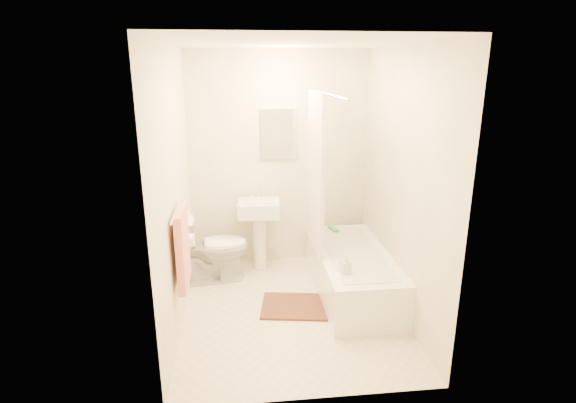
{
  "coord_description": "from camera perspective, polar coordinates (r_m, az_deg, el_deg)",
  "views": [
    {
      "loc": [
        -0.44,
        -3.76,
        2.21
      ],
      "look_at": [
        0.0,
        0.25,
        1.0
      ],
      "focal_mm": 28.0,
      "sensor_mm": 36.0,
      "label": 1
    }
  ],
  "objects": [
    {
      "name": "bathtub",
      "position": [
        4.63,
        8.14,
        -8.91
      ],
      "size": [
        0.69,
        1.58,
        0.44
      ],
      "primitive_type": null,
      "color": "white",
      "rests_on": "floor"
    },
    {
      "name": "wall_right",
      "position": [
        4.15,
        14.25,
        2.09
      ],
      "size": [
        0.02,
        2.4,
        2.4
      ],
      "primitive_type": "cube",
      "color": "beige",
      "rests_on": "ground"
    },
    {
      "name": "soap_bottle",
      "position": [
        4.04,
        7.34,
        -7.94
      ],
      "size": [
        0.09,
        0.1,
        0.18
      ],
      "primitive_type": "imported",
      "rotation": [
        0.0,
        0.0,
        0.17
      ],
      "color": "white",
      "rests_on": "bathtub"
    },
    {
      "name": "towel",
      "position": [
        3.82,
        -13.22,
        -5.76
      ],
      "size": [
        0.06,
        0.45,
        0.66
      ],
      "primitive_type": "cube",
      "color": "#CC7266",
      "rests_on": "towel_bar"
    },
    {
      "name": "floor",
      "position": [
        4.39,
        0.37,
        -13.57
      ],
      "size": [
        2.4,
        2.4,
        0.0
      ],
      "primitive_type": "plane",
      "color": "beige",
      "rests_on": "ground"
    },
    {
      "name": "mirror",
      "position": [
        5.01,
        -1.18,
        8.56
      ],
      "size": [
        0.4,
        0.03,
        0.55
      ],
      "primitive_type": "cube",
      "color": "white",
      "rests_on": "wall_back"
    },
    {
      "name": "ceiling",
      "position": [
        3.79,
        0.44,
        19.56
      ],
      "size": [
        2.4,
        2.4,
        0.0
      ],
      "primitive_type": "plane",
      "color": "white",
      "rests_on": "ground"
    },
    {
      "name": "wall_back",
      "position": [
        5.08,
        -1.18,
        5.24
      ],
      "size": [
        2.0,
        0.02,
        2.4
      ],
      "primitive_type": "cube",
      "color": "beige",
      "rests_on": "ground"
    },
    {
      "name": "towel_bar",
      "position": [
        3.72,
        -14.0,
        -1.2
      ],
      "size": [
        0.02,
        0.6,
        0.02
      ],
      "primitive_type": "cylinder",
      "rotation": [
        1.57,
        0.0,
        0.0
      ],
      "color": "silver",
      "rests_on": "wall_left"
    },
    {
      "name": "bath_mat",
      "position": [
        4.42,
        1.05,
        -13.14
      ],
      "size": [
        0.72,
        0.59,
        0.02
      ],
      "primitive_type": "cube",
      "rotation": [
        0.0,
        0.0,
        -0.15
      ],
      "color": "#4E261A",
      "rests_on": "floor"
    },
    {
      "name": "sink",
      "position": [
        5.04,
        -3.65,
        -3.91
      ],
      "size": [
        0.47,
        0.39,
        0.88
      ],
      "primitive_type": null,
      "rotation": [
        0.0,
        0.0,
        -0.07
      ],
      "color": "white",
      "rests_on": "floor"
    },
    {
      "name": "curtain_rod",
      "position": [
        3.94,
        4.72,
        13.58
      ],
      "size": [
        0.03,
        1.7,
        0.03
      ],
      "primitive_type": "cylinder",
      "rotation": [
        1.57,
        0.0,
        0.0
      ],
      "color": "silver",
      "rests_on": "wall_back"
    },
    {
      "name": "shower_curtain",
      "position": [
        4.44,
        3.51,
        3.77
      ],
      "size": [
        0.04,
        0.8,
        1.55
      ],
      "primitive_type": "cube",
      "color": "silver",
      "rests_on": "curtain_rod"
    },
    {
      "name": "toilet_paper",
      "position": [
        4.19,
        -12.58,
        -4.84
      ],
      "size": [
        0.11,
        0.12,
        0.12
      ],
      "primitive_type": "cylinder",
      "rotation": [
        0.0,
        1.57,
        0.0
      ],
      "color": "white",
      "rests_on": "wall_left"
    },
    {
      "name": "scrub_brush",
      "position": [
        5.07,
        5.76,
        -3.51
      ],
      "size": [
        0.1,
        0.2,
        0.04
      ],
      "primitive_type": "cube",
      "rotation": [
        0.0,
        0.0,
        0.25
      ],
      "color": "#39B35B",
      "rests_on": "bathtub"
    },
    {
      "name": "toilet",
      "position": [
        4.86,
        -9.5,
        -5.81
      ],
      "size": [
        0.8,
        0.52,
        0.74
      ],
      "primitive_type": "imported",
      "rotation": [
        0.0,
        0.0,
        1.7
      ],
      "color": "white",
      "rests_on": "floor"
    },
    {
      "name": "wall_left",
      "position": [
        3.93,
        -14.23,
        1.28
      ],
      "size": [
        0.02,
        2.4,
        2.4
      ],
      "primitive_type": "cube",
      "color": "beige",
      "rests_on": "ground"
    }
  ]
}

